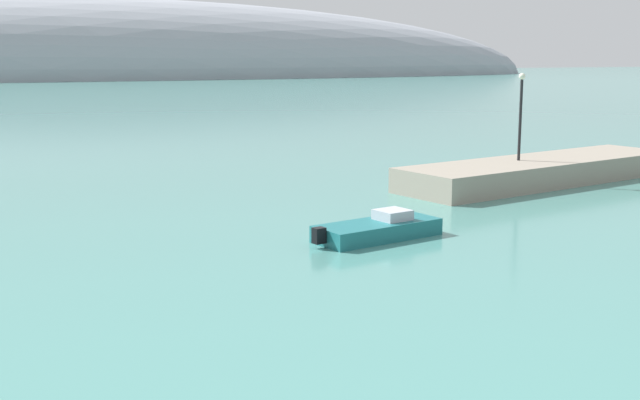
{
  "coord_description": "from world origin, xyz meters",
  "views": [
    {
      "loc": [
        -7.9,
        -6.33,
        7.22
      ],
      "look_at": [
        3.7,
        21.36,
        1.76
      ],
      "focal_mm": 45.98,
      "sensor_mm": 36.0,
      "label": 1
    }
  ],
  "objects": [
    {
      "name": "motorboat_teal_foreground",
      "position": [
        6.28,
        21.65,
        0.37
      ],
      "size": [
        5.72,
        3.06,
        1.06
      ],
      "rotation": [
        0.0,
        0.0,
        0.23
      ],
      "color": "#1E6B70",
      "rests_on": "water"
    },
    {
      "name": "harbor_lamp_post",
      "position": [
        19.48,
        30.71,
        4.21
      ],
      "size": [
        0.36,
        0.36,
        4.76
      ],
      "color": "black",
      "rests_on": "breakwater_rocks"
    },
    {
      "name": "distant_ridge",
      "position": [
        18.29,
        227.01,
        0.0
      ],
      "size": [
        287.03,
        52.74,
        43.63
      ],
      "primitive_type": "ellipsoid",
      "color": "#999EA8",
      "rests_on": "ground"
    },
    {
      "name": "breakwater_rocks",
      "position": [
        21.04,
        30.65,
        0.66
      ],
      "size": [
        19.05,
        8.59,
        1.31
      ],
      "primitive_type": "cube",
      "rotation": [
        0.0,
        0.0,
        0.22
      ],
      "color": "gray",
      "rests_on": "ground"
    }
  ]
}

